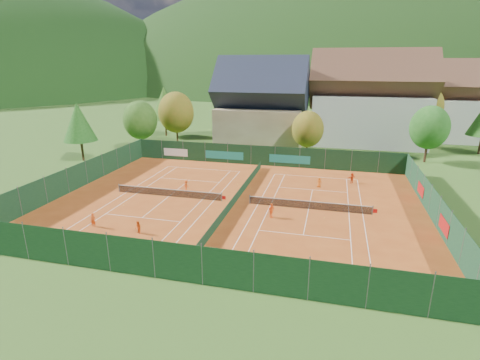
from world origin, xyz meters
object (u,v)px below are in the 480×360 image
ball_hopper (378,274)px  hotel_block_b (441,106)px  player_left_far (186,185)px  player_left_near (93,220)px  player_right_far_b (352,178)px  player_right_far_a (319,182)px  player_left_mid (138,227)px  chalet (262,109)px  player_right_near (271,210)px  hotel_block_a (369,104)px

ball_hopper → hotel_block_b: bearing=74.0°
hotel_block_b → player_left_far: hotel_block_b is taller
hotel_block_b → player_left_near: 67.85m
player_right_far_b → player_right_far_a: bearing=-6.8°
hotel_block_b → player_right_far_b: size_ratio=12.64×
ball_hopper → player_right_far_b: size_ratio=0.59×
hotel_block_b → player_left_near: hotel_block_b is taller
player_left_far → player_right_far_b: size_ratio=0.91×
player_left_near → player_left_far: player_left_near is taller
player_left_mid → player_right_far_a: player_right_far_a is taller
chalet → ball_hopper: (16.78, -42.48, -6.07)m
player_left_far → player_left_mid: bearing=114.3°
hotel_block_b → player_right_near: size_ratio=11.39×
ball_hopper → player_right_near: (-9.27, 9.31, 0.20)m
player_left_mid → player_right_far_b: (19.24, 20.09, 0.07)m
hotel_block_b → player_right_near: 53.94m
hotel_block_a → player_right_far_b: (-3.31, -25.66, -6.70)m
hotel_block_a → player_left_mid: hotel_block_a is taller
player_right_near → player_right_far_a: (4.20, 10.81, -0.14)m
hotel_block_b → player_right_far_a: 42.56m
player_left_far → player_right_far_b: 21.03m
player_right_far_b → player_left_far: bearing=-19.3°
player_left_near → player_left_mid: 4.85m
hotel_block_a → player_right_far_a: hotel_block_a is taller
player_left_near → player_left_far: (4.54, 12.00, -0.06)m
ball_hopper → player_right_near: player_right_near is taller
chalet → player_left_mid: (-3.55, -39.75, -6.01)m
player_left_near → player_right_far_a: bearing=38.2°
player_left_mid → player_right_near: (11.06, 6.58, 0.14)m
player_left_far → player_right_far_b: bearing=-135.5°
player_right_far_b → ball_hopper: bearing=51.8°
chalet → player_left_near: 40.74m
player_right_near → player_right_far_b: 15.79m
chalet → player_left_mid: chalet is taller
chalet → ball_hopper: 46.08m
player_left_near → player_right_far_b: size_ratio=1.00×
chalet → ball_hopper: chalet is taller
chalet → player_left_mid: bearing=-95.1°
hotel_block_a → player_left_far: (-22.86, -33.43, -6.76)m
chalet → player_right_near: (7.51, -33.17, -5.87)m
player_right_near → player_right_far_a: size_ratio=1.22×
chalet → player_right_far_a: bearing=-62.4°
player_left_mid → player_left_near: bearing=-149.8°
hotel_block_b → player_right_near: bearing=-118.4°
hotel_block_b → ball_hopper: bearing=-106.0°
chalet → player_right_near: size_ratio=10.68×
player_right_near → hotel_block_a: bearing=18.3°
player_left_mid → player_right_far_b: player_right_far_b is taller
chalet → hotel_block_a: hotel_block_a is taller
ball_hopper → player_right_far_a: player_right_far_a is taller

